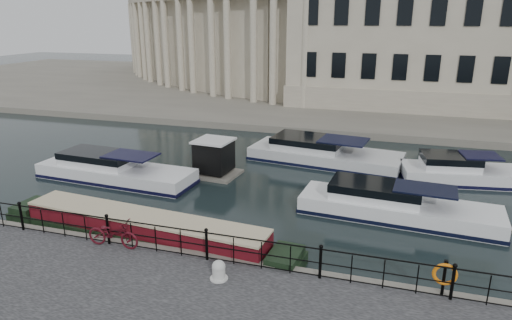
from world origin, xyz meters
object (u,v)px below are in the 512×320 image
at_px(bicycle, 113,234).
at_px(narrowboat, 144,234).
at_px(mooring_bollard, 219,270).
at_px(harbour_hut, 214,159).
at_px(life_ring_post, 445,275).

xyz_separation_m(bicycle, narrowboat, (0.32, 1.58, -0.72)).
bearing_deg(mooring_bollard, harbour_hut, 112.84).
xyz_separation_m(life_ring_post, harbour_hut, (-11.49, 9.76, -0.35)).
xyz_separation_m(mooring_bollard, narrowboat, (-4.22, 2.46, -0.50)).
xyz_separation_m(mooring_bollard, life_ring_post, (6.91, 1.11, 0.44)).
height_order(life_ring_post, harbour_hut, harbour_hut).
height_order(mooring_bollard, life_ring_post, life_ring_post).
distance_m(bicycle, mooring_bollard, 4.63).
relative_size(bicycle, narrowboat, 0.15).
bearing_deg(harbour_hut, bicycle, -84.15).
bearing_deg(bicycle, narrowboat, -13.08).
relative_size(life_ring_post, harbour_hut, 0.41).
relative_size(bicycle, harbour_hut, 0.70).
height_order(mooring_bollard, harbour_hut, harbour_hut).
bearing_deg(narrowboat, bicycle, -96.76).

